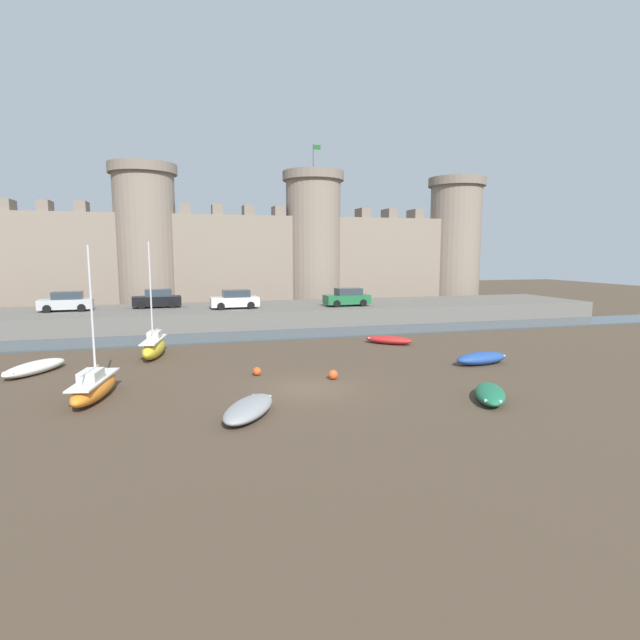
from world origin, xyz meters
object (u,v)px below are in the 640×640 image
object	(u,v)px
car_quay_centre_east	(157,299)
car_quay_centre_west	(66,302)
rowboat_midflat_left	(490,394)
mooring_buoy_mid_mud	(333,375)
rowboat_near_channel_right	(35,367)
car_quay_east	(347,297)
car_quay_west	(235,300)
sailboat_midflat_right	(154,346)
sailboat_foreground_centre	(94,386)
rowboat_midflat_centre	(249,408)
mooring_buoy_near_channel	(257,371)
rowboat_foreground_left	(389,340)
rowboat_foreground_right	(482,358)

from	to	relation	value
car_quay_centre_east	car_quay_centre_west	xyz separation A→B (m)	(-7.14, -0.86, 0.00)
rowboat_midflat_left	mooring_buoy_mid_mud	bearing A→B (deg)	135.68
rowboat_midflat_left	rowboat_near_channel_right	distance (m)	22.95
car_quay_east	car_quay_west	bearing A→B (deg)	176.93
sailboat_midflat_right	sailboat_foreground_centre	distance (m)	8.84
sailboat_foreground_centre	rowboat_midflat_centre	size ratio (longest dim) A/B	1.68
mooring_buoy_near_channel	mooring_buoy_mid_mud	bearing A→B (deg)	-27.02
sailboat_midflat_right	rowboat_near_channel_right	xyz separation A→B (m)	(-5.87, -2.74, -0.34)
rowboat_near_channel_right	mooring_buoy_near_channel	world-z (taller)	rowboat_near_channel_right
rowboat_midflat_left	mooring_buoy_near_channel	distance (m)	11.53
sailboat_midflat_right	mooring_buoy_mid_mud	bearing A→B (deg)	-42.12
rowboat_near_channel_right	rowboat_midflat_centre	size ratio (longest dim) A/B	1.03
mooring_buoy_near_channel	car_quay_west	xyz separation A→B (m)	(0.77, 18.10, 2.10)
rowboat_foreground_left	rowboat_midflat_centre	xyz separation A→B (m)	(-11.49, -12.98, 0.01)
sailboat_foreground_centre	rowboat_midflat_centre	world-z (taller)	sailboat_foreground_centre
rowboat_midflat_left	car_quay_centre_west	xyz separation A→B (m)	(-21.93, 27.04, 2.00)
rowboat_near_channel_right	car_quay_centre_west	size ratio (longest dim) A/B	0.98
sailboat_midflat_right	car_quay_west	bearing A→B (deg)	62.47
sailboat_midflat_right	sailboat_foreground_centre	world-z (taller)	sailboat_midflat_right
mooring_buoy_near_channel	car_quay_west	world-z (taller)	car_quay_west
sailboat_foreground_centre	car_quay_centre_west	bearing A→B (deg)	103.77
car_quay_centre_east	rowboat_near_channel_right	bearing A→B (deg)	-107.78
car_quay_centre_east	car_quay_centre_west	distance (m)	7.19
rowboat_near_channel_right	car_quay_west	xyz separation A→B (m)	(12.03, 14.56, 1.98)
rowboat_foreground_left	rowboat_near_channel_right	xyz separation A→B (m)	(-21.48, -3.02, 0.03)
rowboat_midflat_left	car_quay_west	distance (m)	26.65
car_quay_centre_east	car_quay_centre_west	size ratio (longest dim) A/B	1.00
sailboat_midflat_right	rowboat_foreground_right	size ratio (longest dim) A/B	1.96
sailboat_midflat_right	car_quay_centre_east	xyz separation A→B (m)	(-0.36, 14.46, 1.65)
mooring_buoy_mid_mud	sailboat_foreground_centre	bearing A→B (deg)	-177.51
car_quay_centre_east	car_quay_centre_west	world-z (taller)	same
rowboat_foreground_left	car_quay_centre_east	bearing A→B (deg)	138.40
car_quay_west	rowboat_midflat_left	bearing A→B (deg)	-71.88
rowboat_foreground_left	car_quay_west	xyz separation A→B (m)	(-9.45, 11.54, 2.01)
rowboat_midflat_left	rowboat_foreground_right	xyz separation A→B (m)	(3.72, 6.31, 0.05)
rowboat_midflat_centre	car_quay_centre_west	size ratio (longest dim) A/B	0.95
mooring_buoy_mid_mud	car_quay_west	size ratio (longest dim) A/B	0.12
car_quay_west	car_quay_east	bearing A→B (deg)	-3.07
rowboat_foreground_left	car_quay_centre_east	distance (m)	21.45
rowboat_foreground_left	rowboat_near_channel_right	world-z (taller)	rowboat_near_channel_right
rowboat_foreground_left	rowboat_foreground_right	xyz separation A→B (m)	(2.54, -7.40, 0.07)
rowboat_foreground_left	car_quay_centre_west	distance (m)	26.75
sailboat_midflat_right	mooring_buoy_mid_mud	world-z (taller)	sailboat_midflat_right
rowboat_foreground_left	mooring_buoy_near_channel	size ratio (longest dim) A/B	7.38
sailboat_midflat_right	car_quay_centre_east	distance (m)	14.56
sailboat_midflat_right	mooring_buoy_near_channel	size ratio (longest dim) A/B	15.67
mooring_buoy_mid_mud	car_quay_east	size ratio (longest dim) A/B	0.12
sailboat_midflat_right	rowboat_midflat_left	bearing A→B (deg)	-42.97
car_quay_centre_east	car_quay_west	distance (m)	7.03
car_quay_west	car_quay_centre_west	world-z (taller)	same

